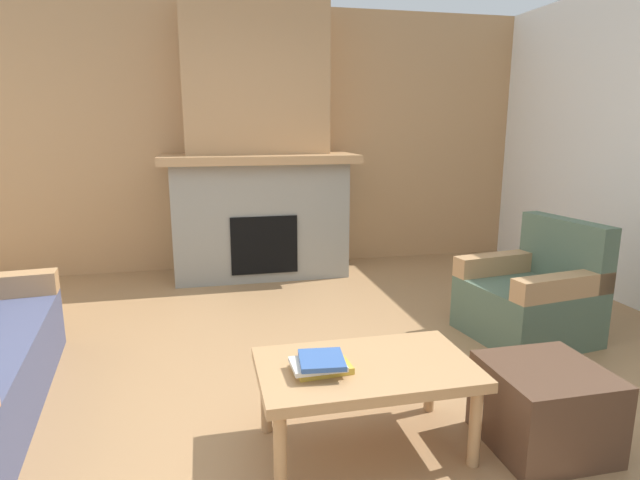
{
  "coord_description": "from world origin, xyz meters",
  "views": [
    {
      "loc": [
        -0.56,
        -2.65,
        1.51
      ],
      "look_at": [
        0.28,
        1.04,
        0.68
      ],
      "focal_mm": 29.31,
      "sensor_mm": 36.0,
      "label": 1
    }
  ],
  "objects_px": {
    "fireplace": "(258,160)",
    "coffee_table": "(366,375)",
    "ottoman": "(544,407)",
    "armchair": "(532,297)"
  },
  "relations": [
    {
      "from": "fireplace",
      "to": "armchair",
      "type": "height_order",
      "value": "fireplace"
    },
    {
      "from": "fireplace",
      "to": "coffee_table",
      "type": "height_order",
      "value": "fireplace"
    },
    {
      "from": "armchair",
      "to": "coffee_table",
      "type": "bearing_deg",
      "value": -147.06
    },
    {
      "from": "coffee_table",
      "to": "ottoman",
      "type": "distance_m",
      "value": 0.87
    },
    {
      "from": "coffee_table",
      "to": "ottoman",
      "type": "xyz_separation_m",
      "value": [
        0.84,
        -0.17,
        -0.18
      ]
    },
    {
      "from": "fireplace",
      "to": "ottoman",
      "type": "bearing_deg",
      "value": -73.48
    },
    {
      "from": "armchair",
      "to": "ottoman",
      "type": "distance_m",
      "value": 1.42
    },
    {
      "from": "fireplace",
      "to": "armchair",
      "type": "relative_size",
      "value": 3.14
    },
    {
      "from": "coffee_table",
      "to": "fireplace",
      "type": "bearing_deg",
      "value": 92.63
    },
    {
      "from": "armchair",
      "to": "ottoman",
      "type": "height_order",
      "value": "armchair"
    }
  ]
}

